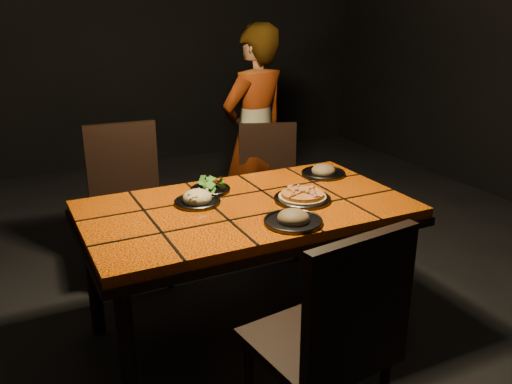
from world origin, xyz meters
name	(u,v)px	position (x,y,z in m)	size (l,w,h in m)	color
room_shell	(246,50)	(0.00, 0.00, 1.50)	(6.04, 7.04, 3.08)	black
dining_table	(247,219)	(0.00, 0.00, 0.67)	(1.62, 0.92, 0.75)	#E35807
chair_near	(334,336)	(-0.09, -0.92, 0.58)	(0.51, 0.51, 1.01)	black
chair_far_left	(127,193)	(-0.38, 0.95, 0.57)	(0.48, 0.48, 0.99)	black
chair_far_right	(269,180)	(0.61, 0.92, 0.51)	(0.52, 0.52, 0.90)	black
diner	(255,135)	(0.62, 1.16, 0.78)	(0.57, 0.38, 1.57)	brown
plate_pizza	(302,197)	(0.28, -0.08, 0.77)	(0.32, 0.32, 0.04)	#36353A
plate_pasta	(197,200)	(-0.21, 0.12, 0.77)	(0.23, 0.23, 0.08)	#36353A
plate_salad	(210,187)	(-0.09, 0.26, 0.78)	(0.21, 0.21, 0.07)	#36353A
plate_mushroom_a	(293,218)	(0.09, -0.31, 0.77)	(0.27, 0.27, 0.09)	#36353A
plate_mushroom_b	(323,171)	(0.61, 0.24, 0.77)	(0.26, 0.26, 0.08)	#36353A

